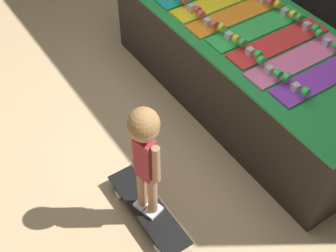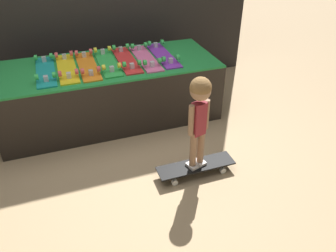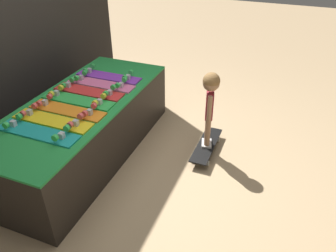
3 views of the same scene
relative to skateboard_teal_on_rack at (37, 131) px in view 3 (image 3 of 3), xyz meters
name	(u,v)px [view 3 (image 3 of 3)]	position (x,y,z in m)	size (l,w,h in m)	color
ground_plane	(142,167)	(0.59, -0.63, -0.64)	(16.00, 16.00, 0.00)	tan
display_rack	(84,128)	(0.59, 0.00, -0.33)	(2.20, 0.89, 0.62)	black
skateboard_teal_on_rack	(37,131)	(0.00, 0.00, 0.00)	(0.18, 0.74, 0.09)	teal
skateboard_yellow_on_rack	(53,120)	(0.20, 0.00, 0.00)	(0.18, 0.74, 0.09)	yellow
skateboard_orange_on_rack	(67,109)	(0.40, -0.01, 0.00)	(0.18, 0.74, 0.09)	orange
skateboard_green_on_rack	(78,99)	(0.59, 0.02, 0.00)	(0.18, 0.74, 0.09)	green
skateboard_red_on_rack	(89,91)	(0.79, 0.02, 0.00)	(0.18, 0.74, 0.09)	red
skateboard_pink_on_rack	(101,83)	(0.99, 0.00, 0.00)	(0.18, 0.74, 0.09)	pink
skateboard_purple_on_rack	(109,76)	(1.19, 0.02, 0.00)	(0.18, 0.74, 0.09)	purple
skateboard_on_floor	(206,146)	(1.08, -1.16, -0.56)	(0.67, 0.18, 0.09)	black
child	(210,96)	(1.08, -1.16, 0.02)	(0.19, 0.16, 0.81)	silver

